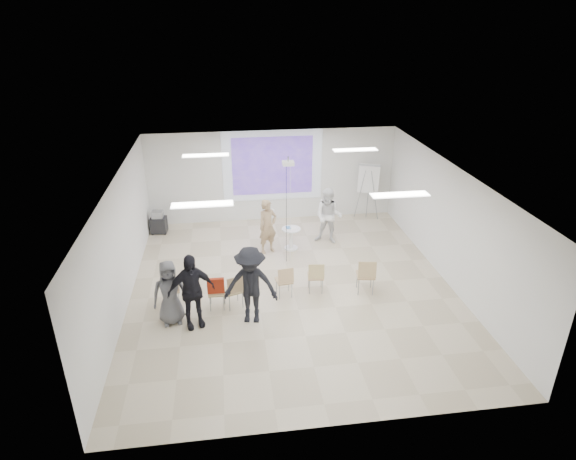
{
  "coord_description": "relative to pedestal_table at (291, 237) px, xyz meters",
  "views": [
    {
      "loc": [
        -1.52,
        -10.36,
        6.42
      ],
      "look_at": [
        0.0,
        0.8,
        1.25
      ],
      "focal_mm": 30.0,
      "sensor_mm": 36.0,
      "label": 1
    }
  ],
  "objects": [
    {
      "name": "flipchart_easel",
      "position": [
        2.84,
        1.94,
        1.0
      ],
      "size": [
        0.75,
        0.6,
        1.87
      ],
      "rotation": [
        0.0,
        0.0,
        -0.42
      ],
      "color": "#919398",
      "rests_on": "floor"
    },
    {
      "name": "projection_image",
      "position": [
        -0.28,
        2.3,
        1.47
      ],
      "size": [
        2.6,
        0.01,
        1.9
      ],
      "primitive_type": "cube",
      "color": "#5432AC",
      "rests_on": "wall_back"
    },
    {
      "name": "fluor_panel_sw",
      "position": [
        -2.28,
        -3.67,
        2.59
      ],
      "size": [
        1.2,
        0.3,
        0.02
      ],
      "primitive_type": "cube",
      "color": "white",
      "rests_on": "ceiling"
    },
    {
      "name": "audience_mid",
      "position": [
        -1.39,
        -3.43,
        0.66
      ],
      "size": [
        1.46,
        0.97,
        2.08
      ],
      "primitive_type": "imported",
      "rotation": [
        0.0,
        0.0,
        -0.19
      ],
      "color": "black",
      "rests_on": "floor"
    },
    {
      "name": "controller_left",
      "position": [
        -0.51,
        0.16,
        0.82
      ],
      "size": [
        0.09,
        0.13,
        0.04
      ],
      "primitive_type": "cube",
      "rotation": [
        0.0,
        0.0,
        0.47
      ],
      "color": "white",
      "rests_on": "player_left"
    },
    {
      "name": "wall_left",
      "position": [
        -4.33,
        -2.17,
        1.12
      ],
      "size": [
        0.1,
        9.0,
        3.0
      ],
      "primitive_type": "cube",
      "color": "silver",
      "rests_on": "floor"
    },
    {
      "name": "audience_outer",
      "position": [
        -3.16,
        -3.24,
        0.48
      ],
      "size": [
        0.92,
        0.69,
        1.71
      ],
      "primitive_type": "imported",
      "rotation": [
        0.0,
        0.0,
        0.18
      ],
      "color": "#5E5F63",
      "rests_on": "floor"
    },
    {
      "name": "fluor_panel_se",
      "position": [
        1.72,
        -3.67,
        2.59
      ],
      "size": [
        1.2,
        0.3,
        0.02
      ],
      "primitive_type": "cube",
      "color": "white",
      "rests_on": "ceiling"
    },
    {
      "name": "controller_right",
      "position": [
        0.98,
        0.55,
        0.89
      ],
      "size": [
        0.08,
        0.12,
        0.04
      ],
      "primitive_type": "cube",
      "rotation": [
        0.0,
        0.0,
        -0.43
      ],
      "color": "white",
      "rests_on": "player_right"
    },
    {
      "name": "ceiling_projector",
      "position": [
        -0.18,
        -0.68,
        2.31
      ],
      "size": [
        0.3,
        0.25,
        3.0
      ],
      "color": "white",
      "rests_on": "ceiling"
    },
    {
      "name": "chair_far_left",
      "position": [
        -3.22,
        -2.61,
        0.11
      ],
      "size": [
        0.47,
        0.49,
        0.82
      ],
      "rotation": [
        0.0,
        0.0,
        0.24
      ],
      "color": "tan",
      "rests_on": "floor"
    },
    {
      "name": "wall_back",
      "position": [
        -0.28,
        2.38,
        1.12
      ],
      "size": [
        8.0,
        0.1,
        3.0
      ],
      "primitive_type": "cube",
      "color": "silver",
      "rests_on": "floor"
    },
    {
      "name": "red_jacket",
      "position": [
        -2.16,
        -3.01,
        0.34
      ],
      "size": [
        0.39,
        0.09,
        0.37
      ],
      "primitive_type": "cube",
      "rotation": [
        0.0,
        0.0,
        -0.02
      ],
      "color": "#A72B14",
      "rests_on": "chair_left_mid"
    },
    {
      "name": "player_right",
      "position": [
        1.16,
        0.3,
        0.56
      ],
      "size": [
        1.13,
        1.04,
        1.88
      ],
      "primitive_type": "imported",
      "rotation": [
        0.0,
        0.0,
        -0.43
      ],
      "color": "white",
      "rests_on": "floor"
    },
    {
      "name": "chair_left_inner",
      "position": [
        -1.75,
        -2.86,
        0.14
      ],
      "size": [
        0.53,
        0.55,
        0.87
      ],
      "rotation": [
        0.0,
        0.0,
        0.34
      ],
      "color": "tan",
      "rests_on": "floor"
    },
    {
      "name": "pedestal_table",
      "position": [
        0.0,
        0.0,
        0.0
      ],
      "size": [
        0.59,
        0.59,
        0.68
      ],
      "rotation": [
        0.0,
        0.0,
        0.08
      ],
      "color": "white",
      "rests_on": "floor"
    },
    {
      "name": "audience_left",
      "position": [
        -2.68,
        -3.44,
        0.63
      ],
      "size": [
        1.32,
        1.0,
        2.02
      ],
      "primitive_type": "imported",
      "rotation": [
        0.0,
        0.0,
        0.28
      ],
      "color": "black",
      "rests_on": "floor"
    },
    {
      "name": "floor",
      "position": [
        -0.28,
        -2.17,
        -0.43
      ],
      "size": [
        8.0,
        9.0,
        0.1
      ],
      "primitive_type": "cube",
      "color": "beige",
      "rests_on": "ground"
    },
    {
      "name": "player_left",
      "position": [
        -0.69,
        -0.09,
        0.53
      ],
      "size": [
        0.79,
        0.7,
        1.81
      ],
      "primitive_type": "imported",
      "rotation": [
        0.0,
        0.0,
        0.47
      ],
      "color": "tan",
      "rests_on": "floor"
    },
    {
      "name": "chair_right_inner",
      "position": [
        0.26,
        -2.45,
        0.12
      ],
      "size": [
        0.43,
        0.46,
        0.83
      ],
      "rotation": [
        0.0,
        0.0,
        -0.11
      ],
      "color": "tan",
      "rests_on": "floor"
    },
    {
      "name": "av_cart",
      "position": [
        -3.96,
        1.68,
        -0.04
      ],
      "size": [
        0.52,
        0.43,
        0.73
      ],
      "rotation": [
        0.0,
        0.0,
        -0.1
      ],
      "color": "black",
      "rests_on": "floor"
    },
    {
      "name": "ceiling",
      "position": [
        -0.28,
        -2.17,
        2.67
      ],
      "size": [
        8.0,
        9.0,
        0.1
      ],
      "primitive_type": "cube",
      "color": "white",
      "rests_on": "wall_back"
    },
    {
      "name": "chair_left_mid",
      "position": [
        -2.16,
        -2.87,
        0.11
      ],
      "size": [
        0.39,
        0.42,
        0.82
      ],
      "rotation": [
        0.0,
        0.0,
        -0.02
      ],
      "color": "tan",
      "rests_on": "floor"
    },
    {
      "name": "fluor_panel_ne",
      "position": [
        1.72,
        -0.17,
        2.59
      ],
      "size": [
        1.2,
        0.3,
        0.02
      ],
      "primitive_type": "cube",
      "color": "white",
      "rests_on": "ceiling"
    },
    {
      "name": "laptop",
      "position": [
        -1.77,
        -2.77,
        0.09
      ],
      "size": [
        0.38,
        0.32,
        0.03
      ],
      "primitive_type": "imported",
      "rotation": [
        0.0,
        0.0,
        3.48
      ],
      "color": "black",
      "rests_on": "chair_left_inner"
    },
    {
      "name": "projection_halo",
      "position": [
        -0.28,
        2.31,
        1.47
      ],
      "size": [
        3.2,
        0.01,
        2.3
      ],
      "primitive_type": "cube",
      "color": "silver",
      "rests_on": "wall_back"
    },
    {
      "name": "chair_center",
      "position": [
        -0.52,
        -2.55,
        0.11
      ],
      "size": [
        0.44,
        0.46,
        0.83
      ],
      "rotation": [
        0.0,
        0.0,
        0.13
      ],
      "color": "tan",
      "rests_on": "floor"
    },
    {
      "name": "chair_right_far",
      "position": [
        1.47,
        -2.66,
        0.18
      ],
      "size": [
        0.5,
        0.53,
        0.94
      ],
      "rotation": [
        0.0,
        0.0,
        -0.16
      ],
      "color": "tan",
      "rests_on": "floor"
    },
    {
      "name": "fluor_panel_nw",
      "position": [
        -2.28,
        -0.17,
        2.59
      ],
      "size": [
        1.2,
        0.3,
        0.02
      ],
      "primitive_type": "cube",
      "color": "white",
      "rests_on": "ceiling"
    },
    {
      "name": "wall_right",
      "position": [
        3.77,
        -2.17,
        1.12
      ],
      "size": [
        0.1,
        9.0,
        3.0
      ],
      "primitive_type": "cube",
      "color": "silver",
      "rests_on": "floor"
    }
  ]
}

